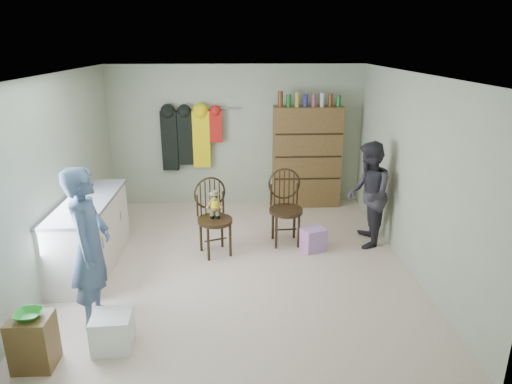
{
  "coord_description": "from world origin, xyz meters",
  "views": [
    {
      "loc": [
        -0.0,
        -5.58,
        2.87
      ],
      "look_at": [
        0.25,
        0.2,
        0.95
      ],
      "focal_mm": 32.0,
      "sensor_mm": 36.0,
      "label": 1
    }
  ],
  "objects_px": {
    "counter": "(89,234)",
    "dresser": "(307,156)",
    "chair_far": "(285,204)",
    "chair_front": "(214,212)"
  },
  "relations": [
    {
      "from": "dresser",
      "to": "chair_front",
      "type": "bearing_deg",
      "value": -129.29
    },
    {
      "from": "chair_front",
      "to": "dresser",
      "type": "height_order",
      "value": "dresser"
    },
    {
      "from": "dresser",
      "to": "chair_far",
      "type": "bearing_deg",
      "value": -108.76
    },
    {
      "from": "counter",
      "to": "chair_front",
      "type": "xyz_separation_m",
      "value": [
        1.62,
        0.36,
        0.14
      ]
    },
    {
      "from": "counter",
      "to": "dresser",
      "type": "xyz_separation_m",
      "value": [
        3.2,
        2.3,
        0.44
      ]
    },
    {
      "from": "counter",
      "to": "chair_front",
      "type": "distance_m",
      "value": 1.66
    },
    {
      "from": "counter",
      "to": "chair_far",
      "type": "bearing_deg",
      "value": 14.5
    },
    {
      "from": "dresser",
      "to": "counter",
      "type": "bearing_deg",
      "value": -144.31
    },
    {
      "from": "counter",
      "to": "dresser",
      "type": "bearing_deg",
      "value": 35.69
    },
    {
      "from": "chair_front",
      "to": "chair_far",
      "type": "distance_m",
      "value": 1.09
    }
  ]
}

